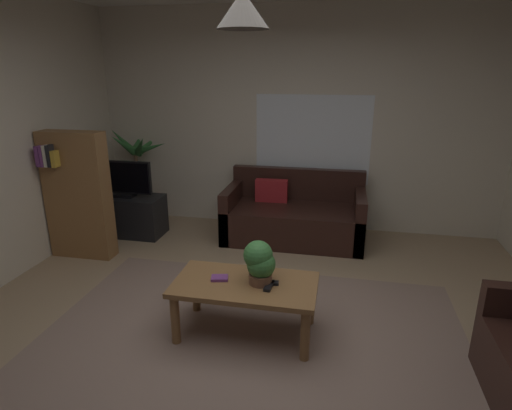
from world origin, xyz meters
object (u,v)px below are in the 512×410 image
at_px(bookshelf_corner, 77,195).
at_px(book_on_table_0, 220,278).
at_px(remote_on_table_1, 268,283).
at_px(potted_plant_on_table, 260,261).
at_px(pendant_lamp, 243,9).
at_px(couch_under_window, 294,218).
at_px(tv, 123,179).
at_px(potted_palm_corner, 138,176).
at_px(tv_stand, 128,215).
at_px(coffee_table, 245,291).
at_px(remote_on_table_0, 269,286).

bearing_deg(bookshelf_corner, book_on_table_0, -29.24).
bearing_deg(remote_on_table_1, potted_plant_on_table, 68.96).
height_order(potted_plant_on_table, pendant_lamp, pendant_lamp).
relative_size(couch_under_window, remote_on_table_1, 10.44).
relative_size(remote_on_table_1, potted_plant_on_table, 0.47).
relative_size(book_on_table_0, bookshelf_corner, 0.09).
xyz_separation_m(couch_under_window, tv, (-2.08, -0.29, 0.46)).
distance_m(remote_on_table_1, potted_palm_corner, 3.19).
bearing_deg(tv_stand, coffee_table, -42.53).
distance_m(coffee_table, bookshelf_corner, 2.41).
distance_m(couch_under_window, book_on_table_0, 2.07).
xyz_separation_m(couch_under_window, remote_on_table_0, (0.06, -2.08, 0.19)).
relative_size(book_on_table_0, remote_on_table_0, 0.81).
relative_size(remote_on_table_1, tv, 0.22).
height_order(tv_stand, tv, tv).
relative_size(tv_stand, potted_palm_corner, 0.71).
bearing_deg(remote_on_table_1, bookshelf_corner, 57.05).
bearing_deg(tv_stand, book_on_table_0, -45.62).
bearing_deg(book_on_table_0, remote_on_table_0, -6.04).
distance_m(coffee_table, remote_on_table_1, 0.20).
height_order(coffee_table, bookshelf_corner, bookshelf_corner).
relative_size(remote_on_table_1, tv_stand, 0.18).
bearing_deg(tv, potted_plant_on_table, -40.21).
height_order(couch_under_window, potted_plant_on_table, couch_under_window).
xyz_separation_m(book_on_table_0, potted_palm_corner, (-1.82, 2.30, 0.16)).
relative_size(remote_on_table_0, remote_on_table_1, 1.00).
distance_m(remote_on_table_0, tv_stand, 2.81).
distance_m(couch_under_window, remote_on_table_0, 2.09).
bearing_deg(tv, pendant_lamp, -42.19).
bearing_deg(couch_under_window, tv_stand, -172.74).
height_order(remote_on_table_0, potted_palm_corner, potted_palm_corner).
bearing_deg(bookshelf_corner, pendant_lamp, -27.00).
bearing_deg(potted_palm_corner, remote_on_table_1, -46.21).
height_order(book_on_table_0, tv, tv).
height_order(couch_under_window, coffee_table, couch_under_window).
xyz_separation_m(tv, bookshelf_corner, (-0.19, -0.68, -0.02)).
distance_m(couch_under_window, tv, 2.15).
relative_size(potted_plant_on_table, tv, 0.47).
xyz_separation_m(coffee_table, remote_on_table_0, (0.19, -0.03, 0.08)).
height_order(bookshelf_corner, pendant_lamp, pendant_lamp).
relative_size(book_on_table_0, tv, 0.18).
relative_size(tv, potted_palm_corner, 0.56).
xyz_separation_m(coffee_table, potted_plant_on_table, (0.11, 0.03, 0.25)).
height_order(tv_stand, bookshelf_corner, bookshelf_corner).
bearing_deg(remote_on_table_0, coffee_table, -4.40).
bearing_deg(tv, potted_palm_corner, 98.93).
relative_size(bookshelf_corner, pendant_lamp, 2.76).
distance_m(book_on_table_0, potted_palm_corner, 2.94).
bearing_deg(couch_under_window, remote_on_table_1, -88.85).
relative_size(couch_under_window, book_on_table_0, 12.84).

